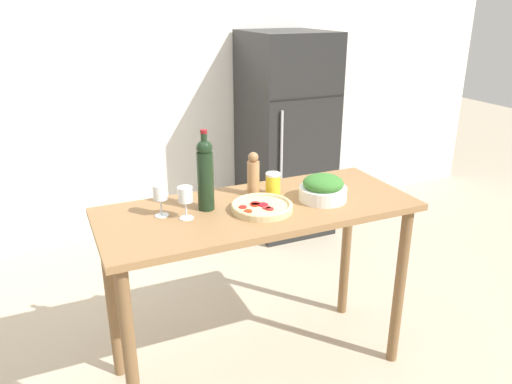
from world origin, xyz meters
TOP-DOWN VIEW (x-y plane):
  - ground_plane at (0.00, 0.00)m, footprint 14.00×14.00m
  - wall_back at (-0.00, 1.96)m, footprint 6.40×0.08m
  - refrigerator at (0.94, 1.56)m, footprint 0.62×0.73m
  - prep_counter at (0.00, 0.00)m, footprint 1.49×0.61m
  - wine_bottle at (-0.23, 0.07)m, footprint 0.08×0.08m
  - wine_glass_near at (-0.35, -0.00)m, footprint 0.06×0.06m
  - wine_glass_far at (-0.44, 0.07)m, footprint 0.06×0.06m
  - pepper_mill at (0.04, 0.14)m, footprint 0.06×0.06m
  - salad_bowl at (0.32, -0.05)m, footprint 0.23×0.23m
  - homemade_pizza at (-0.01, -0.05)m, footprint 0.28×0.28m
  - salt_canister at (0.13, 0.11)m, footprint 0.07×0.07m

SIDE VIEW (x-z plane):
  - ground_plane at x=0.00m, z-range 0.00..0.00m
  - prep_counter at x=0.00m, z-range 0.32..1.24m
  - refrigerator at x=0.94m, z-range 0.00..1.61m
  - homemade_pizza at x=-0.01m, z-range 0.92..0.96m
  - salt_canister at x=0.13m, z-range 0.92..1.04m
  - salad_bowl at x=0.32m, z-range 0.92..1.04m
  - wine_glass_near at x=-0.35m, z-range 0.95..1.10m
  - pepper_mill at x=0.04m, z-range 0.92..1.14m
  - wine_glass_far at x=-0.44m, z-range 0.96..1.10m
  - wine_bottle at x=-0.23m, z-range 0.91..1.29m
  - wall_back at x=0.00m, z-range 0.00..2.60m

